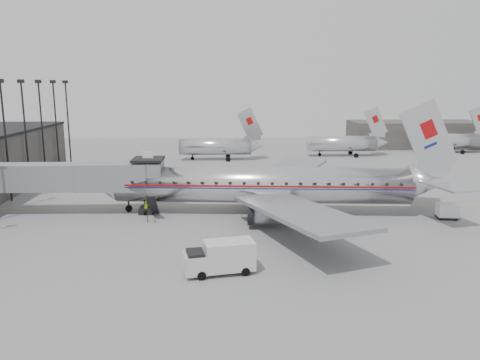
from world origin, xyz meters
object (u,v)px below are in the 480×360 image
(service_van, at_px, (220,257))
(baggage_cart_white, at_px, (447,211))
(ramp_worker, at_px, (146,208))
(airliner, at_px, (269,185))
(baggage_cart_navy, at_px, (280,209))

(service_van, distance_m, baggage_cart_white, 28.81)
(service_van, height_order, ramp_worker, service_van)
(airliner, distance_m, ramp_worker, 14.29)
(baggage_cart_white, distance_m, ramp_worker, 33.66)
(baggage_cart_navy, xyz_separation_m, baggage_cart_white, (18.29, -1.98, 0.12))
(baggage_cart_white, bearing_deg, ramp_worker, -177.83)
(baggage_cart_white, bearing_deg, service_van, -142.83)
(airliner, relative_size, baggage_cart_white, 17.56)
(service_van, distance_m, ramp_worker, 19.35)
(airliner, relative_size, service_van, 7.21)
(airliner, xyz_separation_m, ramp_worker, (-14.07, 0.06, -2.55))
(baggage_cart_white, bearing_deg, baggage_cart_navy, -178.92)
(service_van, bearing_deg, airliner, 60.69)
(airliner, xyz_separation_m, baggage_cart_white, (19.46, -2.91, -2.40))
(ramp_worker, bearing_deg, baggage_cart_navy, -25.49)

